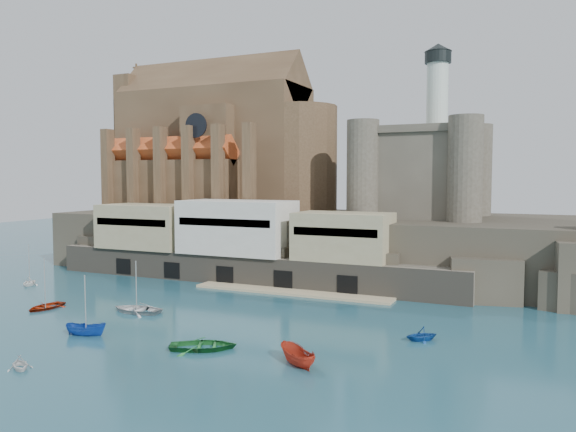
# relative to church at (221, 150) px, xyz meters

# --- Properties ---
(ground) EXTENTS (300.00, 300.00, 0.00)m
(ground) POSITION_rel_church_xyz_m (24.13, -41.85, -22.13)
(ground) COLOR #1A4757
(ground) RESTS_ON ground
(promontory) EXTENTS (100.00, 36.00, 10.00)m
(promontory) POSITION_rel_church_xyz_m (23.94, -2.48, -17.20)
(promontory) COLOR #2C2821
(promontory) RESTS_ON ground
(quay) EXTENTS (70.00, 12.00, 13.05)m
(quay) POSITION_rel_church_xyz_m (13.94, -18.78, -16.06)
(quay) COLOR #625B4E
(quay) RESTS_ON ground
(church) EXTENTS (47.00, 25.93, 30.51)m
(church) POSITION_rel_church_xyz_m (0.00, 0.00, 0.00)
(church) COLOR #4A3522
(church) RESTS_ON promontory
(castle_keep) EXTENTS (21.20, 21.20, 29.30)m
(castle_keep) POSITION_rel_church_xyz_m (40.21, -0.78, -3.81)
(castle_keep) COLOR #494439
(castle_keep) RESTS_ON promontory
(boat_0) EXTENTS (3.82, 1.14, 5.34)m
(boat_0) POSITION_rel_church_xyz_m (1.44, -45.57, -22.13)
(boat_0) COLOR #951E05
(boat_0) RESTS_ON ground
(boat_1) EXTENTS (2.62, 2.97, 2.94)m
(boat_1) POSITION_rel_church_xyz_m (17.75, -63.14, -22.13)
(boat_1) COLOR silver
(boat_1) RESTS_ON ground
(boat_2) EXTENTS (2.14, 2.11, 4.50)m
(boat_2) POSITION_rel_church_xyz_m (15.21, -52.73, -22.13)
(boat_2) COLOR #143E9F
(boat_2) RESTS_ON ground
(boat_3) EXTENTS (3.32, 4.77, 6.53)m
(boat_3) POSITION_rel_church_xyz_m (29.21, -51.71, -22.13)
(boat_3) COLOR #217331
(boat_3) RESTS_ON ground
(boat_4) EXTENTS (3.27, 2.54, 3.33)m
(boat_4) POSITION_rel_church_xyz_m (-13.18, -35.32, -22.13)
(boat_4) COLOR white
(boat_4) RESTS_ON ground
(boat_5) EXTENTS (2.69, 2.68, 5.03)m
(boat_5) POSITION_rel_church_xyz_m (39.29, -52.08, -22.13)
(boat_5) COLOR #BA321D
(boat_5) RESTS_ON ground
(boat_6) EXTENTS (1.55, 4.76, 6.60)m
(boat_6) POSITION_rel_church_xyz_m (13.32, -42.28, -22.13)
(boat_6) COLOR beige
(boat_6) RESTS_ON ground
(boat_7) EXTENTS (3.26, 3.41, 3.41)m
(boat_7) POSITION_rel_church_xyz_m (47.94, -39.93, -22.13)
(boat_7) COLOR #124293
(boat_7) RESTS_ON ground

